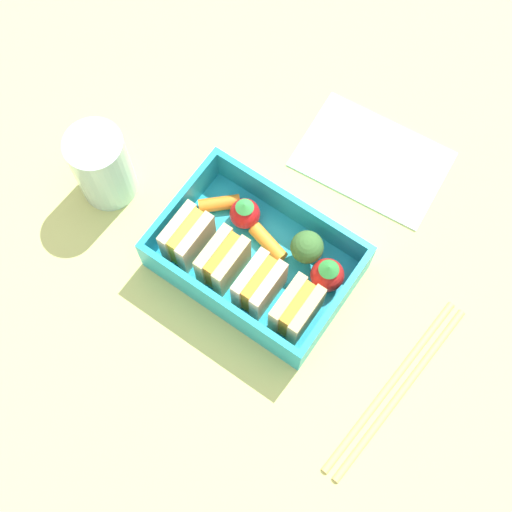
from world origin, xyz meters
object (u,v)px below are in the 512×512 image
sandwich_left (297,309)px  carrot_stick_left (270,244)px  folded_napkin (372,159)px  carrot_stick_far_left (219,204)px  chopstick_pair (396,388)px  broccoli_floret (307,247)px  sandwich_center (223,261)px  drinking_glass (102,166)px  sandwich_center_right (188,237)px  sandwich_center_left (259,285)px  strawberry_left (327,275)px  strawberry_far_left (245,213)px

sandwich_left → carrot_stick_left: size_ratio=1.14×
sandwich_left → folded_napkin: sandwich_left is taller
carrot_stick_far_left → chopstick_pair: (-23.17, 5.09, -1.52)cm
broccoli_floret → folded_napkin: 13.58cm
sandwich_center → drinking_glass: size_ratio=0.55×
sandwich_center_right → folded_napkin: size_ratio=0.33×
carrot_stick_far_left → sandwich_center_left: bearing=148.5°
carrot_stick_left → chopstick_pair: size_ratio=0.21×
sandwich_center_left → sandwich_center: 4.01cm
sandwich_center_right → sandwich_center_left: bearing=180.0°
sandwich_center_right → chopstick_pair: 23.26cm
strawberry_left → strawberry_far_left: bearing=-4.4°
folded_napkin → carrot_stick_far_left: bearing=55.5°
carrot_stick_left → strawberry_far_left: 3.78cm
strawberry_far_left → folded_napkin: (-6.42, -13.21, -2.58)cm
sandwich_center → broccoli_floret: size_ratio=1.13×
sandwich_center → strawberry_left: bearing=-151.7°
sandwich_center_left → carrot_stick_far_left: size_ratio=1.18×
strawberry_left → broccoli_floret: size_ratio=0.90×
sandwich_left → broccoli_floret: (2.47, -5.38, 0.17)cm
sandwich_center → sandwich_center_right: (4.01, 0.00, 0.00)cm
broccoli_floret → carrot_stick_far_left: (9.70, 0.38, -1.86)cm
broccoli_floret → carrot_stick_left: 3.93cm
strawberry_left → carrot_stick_far_left: (12.55, -0.48, -1.02)cm
sandwich_center_right → folded_napkin: (-9.12, -18.48, -3.36)cm
sandwich_center_right → carrot_stick_far_left: 5.28cm
sandwich_center_left → carrot_stick_left: (1.76, -4.34, -1.68)cm
sandwich_left → chopstick_pair: (-11.00, 0.09, -3.21)cm
broccoli_floret → strawberry_far_left: 6.93cm
sandwich_left → sandwich_center: (8.02, 0.00, 0.00)cm
sandwich_center → carrot_stick_far_left: sandwich_center is taller
strawberry_far_left → sandwich_left: bearing=150.6°
carrot_stick_far_left → folded_napkin: (-9.25, -13.48, -1.67)cm
broccoli_floret → sandwich_center_left: bearing=74.0°
chopstick_pair → strawberry_left: bearing=-23.5°
sandwich_left → chopstick_pair: 11.46cm
strawberry_far_left → drinking_glass: (13.43, 4.29, 1.53)cm
strawberry_far_left → chopstick_pair: strawberry_far_left is taller
sandwich_left → strawberry_left: bearing=-94.9°
folded_napkin → broccoli_floret: bearing=92.0°
sandwich_left → drinking_glass: bearing=-2.4°
carrot_stick_far_left → broccoli_floret: bearing=-177.8°
carrot_stick_left → drinking_glass: (16.99, 3.37, 2.43)cm
carrot_stick_left → sandwich_left: bearing=143.1°
sandwich_center_right → carrot_stick_left: sandwich_center_right is taller
broccoli_floret → folded_napkin: broccoli_floret is taller
sandwich_center → folded_napkin: 19.46cm
strawberry_far_left → folded_napkin: bearing=-115.9°
broccoli_floret → folded_napkin: bearing=-88.0°
sandwich_left → broccoli_floret: bearing=-65.3°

